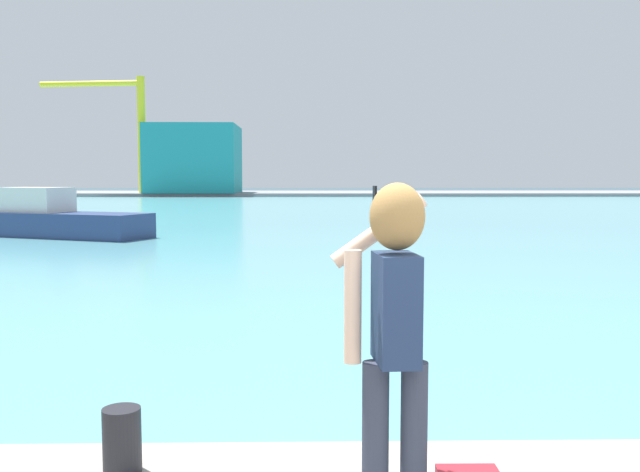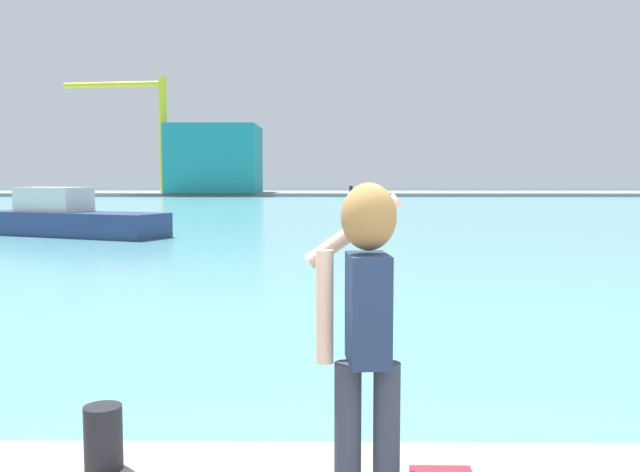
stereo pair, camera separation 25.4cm
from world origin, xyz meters
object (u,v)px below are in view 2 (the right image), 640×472
(harbor_bollard, at_px, (103,438))
(warehouse_left, at_px, (215,159))
(port_crane, at_px, (148,120))
(person_photographer, at_px, (366,315))
(boat_moored, at_px, (69,219))

(harbor_bollard, relative_size, warehouse_left, 0.03)
(harbor_bollard, xyz_separation_m, warehouse_left, (-13.51, 85.65, 4.05))
(warehouse_left, distance_m, port_crane, 9.81)
(person_photographer, distance_m, port_crane, 87.57)
(warehouse_left, bearing_deg, boat_moored, -85.76)
(person_photographer, relative_size, boat_moored, 0.22)
(boat_moored, height_order, warehouse_left, warehouse_left)
(person_photographer, height_order, boat_moored, person_photographer)
(boat_moored, bearing_deg, person_photographer, -43.07)
(boat_moored, bearing_deg, port_crane, 124.78)
(boat_moored, height_order, port_crane, port_crane)
(harbor_bollard, xyz_separation_m, boat_moored, (-8.84, 22.66, -0.01))
(person_photographer, distance_m, warehouse_left, 87.58)
(harbor_bollard, bearing_deg, boat_moored, 111.31)
(boat_moored, bearing_deg, warehouse_left, 117.08)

